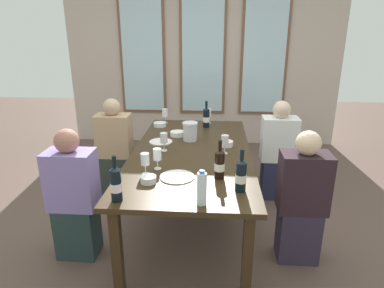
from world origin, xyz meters
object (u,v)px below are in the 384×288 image
wine_bottle_1 (116,184)px  tasting_bowl_0 (148,179)px  tasting_bowl_1 (160,124)px  wine_glass_3 (145,160)px  dining_table (192,158)px  wine_bottle_2 (241,175)px  wine_bottle_3 (206,117)px  wine_glass_1 (208,113)px  tasting_bowl_2 (226,143)px  wine_bottle_0 (220,164)px  wine_glass_4 (157,155)px  wine_glass_0 (165,114)px  white_plate_1 (177,177)px  seated_person_2 (74,198)px  seated_person_0 (115,149)px  water_bottle (202,188)px  white_plate_0 (161,142)px  tasting_bowl_3 (177,134)px  wine_glass_2 (225,141)px  seated_person_1 (278,153)px  metal_pitcher (190,131)px  seated_person_3 (302,201)px  wine_glass_5 (164,138)px

wine_bottle_1 → tasting_bowl_0: bearing=61.5°
tasting_bowl_1 → wine_glass_3: (0.11, -1.36, 0.10)m
dining_table → tasting_bowl_0: 0.76m
wine_bottle_1 → wine_bottle_2: 0.85m
wine_bottle_2 → wine_bottle_3: bearing=100.3°
tasting_bowl_1 → wine_glass_1: wine_glass_1 is taller
tasting_bowl_0 → tasting_bowl_2: tasting_bowl_0 is taller
wine_bottle_0 → wine_glass_1: size_ratio=1.76×
wine_bottle_3 → wine_glass_3: bearing=-107.7°
wine_bottle_2 → wine_glass_4: wine_bottle_2 is taller
tasting_bowl_2 → wine_glass_0: wine_glass_0 is taller
white_plate_1 → tasting_bowl_0: tasting_bowl_0 is taller
wine_glass_4 → seated_person_2: 0.76m
wine_glass_4 → wine_bottle_0: bearing=-16.1°
dining_table → white_plate_1: 0.61m
seated_person_2 → seated_person_0: bearing=90.0°
water_bottle → seated_person_0: bearing=123.8°
white_plate_0 → tasting_bowl_0: 0.94m
wine_bottle_1 → tasting_bowl_3: (0.24, 1.45, -0.10)m
tasting_bowl_0 → water_bottle: bearing=-36.0°
tasting_bowl_2 → wine_glass_2: bearing=-95.3°
wine_bottle_0 → seated_person_1: 1.38m
metal_pitcher → wine_glass_0: metal_pitcher is taller
wine_bottle_3 → water_bottle: (0.03, -1.81, -0.00)m
wine_bottle_0 → seated_person_2: (-1.17, -0.01, -0.33)m
wine_bottle_1 → wine_glass_2: wine_bottle_1 is taller
wine_bottle_0 → wine_bottle_1: wine_bottle_1 is taller
wine_bottle_2 → seated_person_1: size_ratio=0.28×
wine_glass_0 → seated_person_3: (1.30, -1.48, -0.33)m
wine_glass_1 → dining_table: bearing=-97.5°
white_plate_1 → water_bottle: bearing=-62.8°
wine_bottle_0 → seated_person_2: 1.21m
wine_bottle_2 → tasting_bowl_1: bearing=117.5°
metal_pitcher → tasting_bowl_3: size_ratio=1.28×
dining_table → tasting_bowl_0: size_ratio=18.77×
wine_glass_0 → seated_person_0: 0.73m
metal_pitcher → water_bottle: water_bottle is taller
white_plate_0 → wine_bottle_3: size_ratio=0.76×
wine_bottle_1 → wine_glass_4: size_ratio=1.83×
wine_bottle_3 → wine_glass_5: (-0.37, -0.82, 0.00)m
water_bottle → wine_glass_4: (-0.38, 0.56, 0.01)m
white_plate_0 → seated_person_2: (-0.59, -0.83, -0.22)m
wine_glass_1 → seated_person_0: bearing=-157.9°
wine_bottle_1 → wine_bottle_2: size_ratio=1.02×
metal_pitcher → tasting_bowl_3: bearing=135.9°
wine_bottle_3 → wine_glass_4: wine_bottle_3 is taller
wine_glass_2 → wine_glass_4: size_ratio=1.00×
wine_glass_2 → wine_glass_3: bearing=-141.0°
wine_bottle_3 → wine_glass_4: bearing=-106.0°
tasting_bowl_3 → seated_person_1: bearing=6.3°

